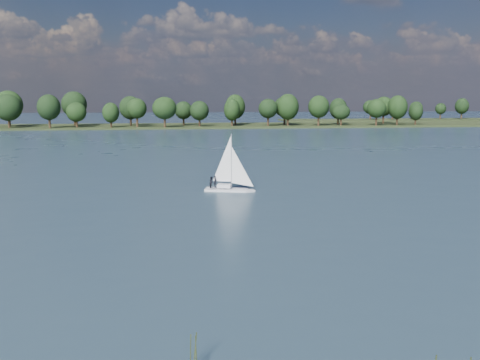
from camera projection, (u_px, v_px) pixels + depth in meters
ground at (226, 151)px, 132.23m from camera, size 700.00×700.00×0.00m
far_shore at (198, 127)px, 241.84m from camera, size 660.00×40.00×1.50m
far_shore_back at (468, 120)px, 310.81m from camera, size 220.00×30.00×1.40m
sailboat at (227, 175)px, 74.37m from camera, size 6.64×3.66×8.42m
treeline at (183, 109)px, 236.11m from camera, size 562.56×73.84×17.67m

